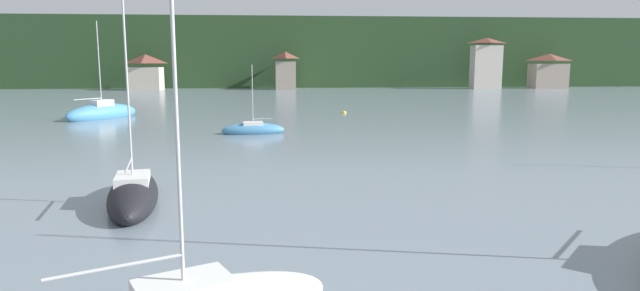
# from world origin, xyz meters

# --- Properties ---
(wooded_hillside) EXTENTS (352.00, 73.41, 26.84)m
(wooded_hillside) POSITION_xyz_m (-17.47, 175.62, 6.33)
(wooded_hillside) COLOR #264223
(wooded_hillside) RESTS_ON ground_plane
(shore_building_west) EXTENTS (6.12, 5.20, 6.84)m
(shore_building_west) POSITION_xyz_m (-26.94, 128.86, 3.33)
(shore_building_west) COLOR #BCB29E
(shore_building_west) RESTS_ON ground_plane
(shore_building_westcentral) EXTENTS (4.09, 6.26, 7.40)m
(shore_building_westcentral) POSITION_xyz_m (0.00, 129.37, 3.59)
(shore_building_westcentral) COLOR gray
(shore_building_westcentral) RESTS_ON ground_plane
(shore_building_central) EXTENTS (5.99, 3.20, 10.15)m
(shore_building_central) POSITION_xyz_m (40.40, 127.91, 4.95)
(shore_building_central) COLOR beige
(shore_building_central) RESTS_ON ground_plane
(shore_building_eastcentral) EXTENTS (7.33, 4.28, 7.03)m
(shore_building_eastcentral) POSITION_xyz_m (53.87, 128.42, 3.41)
(shore_building_eastcentral) COLOR gray
(shore_building_eastcentral) RESTS_ON ground_plane
(sailboat_mid_6) EXTENTS (3.00, 6.87, 10.23)m
(sailboat_mid_6) POSITION_xyz_m (-7.80, 42.82, 0.38)
(sailboat_mid_6) COLOR black
(sailboat_mid_6) RESTS_ON ground_plane
(sailboat_far_9) EXTENTS (4.95, 2.02, 5.57)m
(sailboat_far_9) POSITION_xyz_m (-3.94, 63.19, 0.29)
(sailboat_far_9) COLOR teal
(sailboat_far_9) RESTS_ON ground_plane
(sailboat_far_10) EXTENTS (6.22, 7.61, 9.83)m
(sailboat_far_10) POSITION_xyz_m (-18.97, 75.42, 0.52)
(sailboat_far_10) COLOR teal
(sailboat_far_10) RESTS_ON ground_plane
(mooring_buoy_mid) EXTENTS (0.52, 0.52, 0.52)m
(mooring_buoy_mid) POSITION_xyz_m (5.15, 78.70, 0.00)
(mooring_buoy_mid) COLOR yellow
(mooring_buoy_mid) RESTS_ON ground_plane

